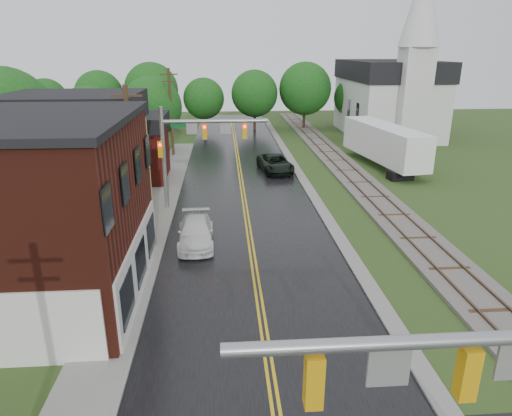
{
  "coord_description": "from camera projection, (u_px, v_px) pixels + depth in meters",
  "views": [
    {
      "loc": [
        -1.47,
        -4.31,
        10.9
      ],
      "look_at": [
        0.05,
        16.67,
        3.5
      ],
      "focal_mm": 32.0,
      "sensor_mm": 36.0,
      "label": 1
    }
  ],
  "objects": [
    {
      "name": "main_road",
      "position": [
        243.0,
        194.0,
        36.0
      ],
      "size": [
        10.0,
        90.0,
        0.02
      ],
      "primitive_type": "cube",
      "color": "black",
      "rests_on": "ground"
    },
    {
      "name": "curb_right",
      "position": [
        300.0,
        176.0,
        41.07
      ],
      "size": [
        0.8,
        70.0,
        0.12
      ],
      "primitive_type": "cube",
      "color": "gray",
      "rests_on": "ground"
    },
    {
      "name": "sidewalk_left",
      "position": [
        155.0,
        218.0,
        30.87
      ],
      "size": [
        2.4,
        50.0,
        0.12
      ],
      "primitive_type": "cube",
      "color": "gray",
      "rests_on": "ground"
    },
    {
      "name": "yellow_house",
      "position": [
        81.0,
        170.0,
        30.42
      ],
      "size": [
        8.0,
        7.0,
        6.4
      ],
      "primitive_type": "cube",
      "color": "tan",
      "rests_on": "ground"
    },
    {
      "name": "darkred_building",
      "position": [
        124.0,
        155.0,
        39.29
      ],
      "size": [
        7.0,
        6.0,
        4.4
      ],
      "primitive_type": "cube",
      "color": "#3F0F0C",
      "rests_on": "ground"
    },
    {
      "name": "church",
      "position": [
        392.0,
        90.0,
        57.76
      ],
      "size": [
        10.4,
        18.4,
        20.0
      ],
      "color": "silver",
      "rests_on": "ground"
    },
    {
      "name": "railroad",
      "position": [
        351.0,
        174.0,
        41.35
      ],
      "size": [
        3.2,
        80.0,
        0.3
      ],
      "color": "#59544C",
      "rests_on": "ground"
    },
    {
      "name": "traffic_signal_near",
      "position": [
        503.0,
        395.0,
        8.24
      ],
      "size": [
        7.34,
        0.3,
        7.2
      ],
      "color": "gray",
      "rests_on": "ground"
    },
    {
      "name": "traffic_signal_far",
      "position": [
        194.0,
        139.0,
        31.29
      ],
      "size": [
        7.34,
        0.43,
        7.2
      ],
      "color": "gray",
      "rests_on": "ground"
    },
    {
      "name": "utility_pole_b",
      "position": [
        132.0,
        161.0,
        26.44
      ],
      "size": [
        1.8,
        0.28,
        9.0
      ],
      "color": "#382616",
      "rests_on": "ground"
    },
    {
      "name": "utility_pole_c",
      "position": [
        171.0,
        111.0,
        47.14
      ],
      "size": [
        1.8,
        0.28,
        9.0
      ],
      "color": "#382616",
      "rests_on": "ground"
    },
    {
      "name": "tree_left_b",
      "position": [
        7.0,
        120.0,
        34.67
      ],
      "size": [
        7.6,
        7.6,
        9.69
      ],
      "color": "black",
      "rests_on": "ground"
    },
    {
      "name": "tree_left_c",
      "position": [
        91.0,
        120.0,
        42.87
      ],
      "size": [
        6.0,
        6.0,
        7.65
      ],
      "color": "black",
      "rests_on": "ground"
    },
    {
      "name": "tree_left_e",
      "position": [
        153.0,
        108.0,
        48.75
      ],
      "size": [
        6.4,
        6.4,
        8.16
      ],
      "color": "black",
      "rests_on": "ground"
    },
    {
      "name": "suv_dark",
      "position": [
        275.0,
        163.0,
        42.29
      ],
      "size": [
        3.31,
        5.88,
        1.55
      ],
      "primitive_type": "imported",
      "rotation": [
        0.0,
        0.0,
        0.14
      ],
      "color": "black",
      "rests_on": "ground"
    },
    {
      "name": "pickup_white",
      "position": [
        196.0,
        232.0,
        26.62
      ],
      "size": [
        2.19,
        5.02,
        1.44
      ],
      "primitive_type": "imported",
      "rotation": [
        0.0,
        0.0,
        0.04
      ],
      "color": "white",
      "rests_on": "ground"
    },
    {
      "name": "semi_trailer",
      "position": [
        384.0,
        143.0,
        43.56
      ],
      "size": [
        4.6,
        12.98,
        3.98
      ],
      "color": "black",
      "rests_on": "ground"
    }
  ]
}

